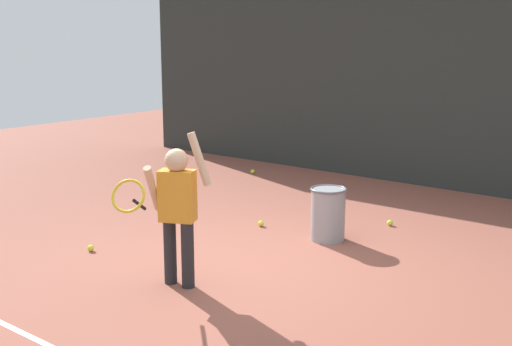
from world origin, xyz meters
name	(u,v)px	position (x,y,z in m)	size (l,w,h in m)	color
ground_plane	(248,267)	(0.00, 0.00, 0.00)	(20.00, 20.00, 0.00)	brown
back_fence_windscreen	(439,77)	(0.00, 4.19, 1.55)	(10.86, 0.08, 3.10)	#282D2B
fence_post_0	(171,61)	(-5.28, 4.25, 1.62)	(0.09, 0.09, 3.25)	slate
fence_post_1	(286,65)	(-2.64, 4.25, 1.62)	(0.09, 0.09, 3.25)	slate
fence_post_2	(441,71)	(0.00, 4.25, 1.62)	(0.09, 0.09, 3.25)	slate
tennis_player	(176,205)	(-0.19, -0.73, 0.73)	(0.52, 0.79, 1.35)	#232326
ball_hopper	(328,213)	(0.13, 1.18, 0.29)	(0.38, 0.38, 0.56)	gray
tennis_ball_1	(261,224)	(-0.72, 1.13, 0.03)	(0.07, 0.07, 0.07)	#CCE033
tennis_ball_3	(317,210)	(-0.55, 2.03, 0.03)	(0.07, 0.07, 0.07)	#CCE033
tennis_ball_5	(253,172)	(-2.57, 3.29, 0.03)	(0.07, 0.07, 0.07)	#CCE033
tennis_ball_7	(91,248)	(-1.53, -0.61, 0.03)	(0.07, 0.07, 0.07)	#CCE033
tennis_ball_8	(390,223)	(0.41, 2.06, 0.03)	(0.07, 0.07, 0.07)	#CCE033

